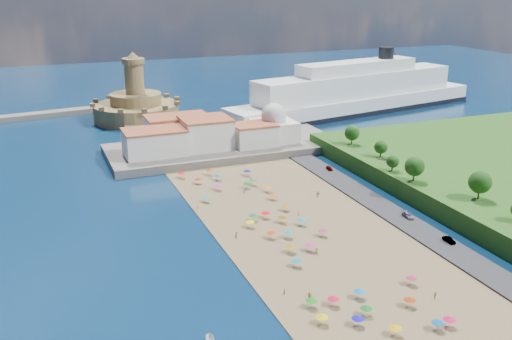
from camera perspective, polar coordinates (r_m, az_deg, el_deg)
name	(u,v)px	position (r m, az deg, el deg)	size (l,w,h in m)	color
ground	(277,227)	(156.14, 2.06, -5.67)	(700.00, 700.00, 0.00)	#071938
terrace	(225,148)	(223.08, -3.16, 2.23)	(90.00, 36.00, 3.00)	#59544C
jetty	(150,133)	(250.44, -10.55, 3.69)	(18.00, 70.00, 2.40)	#59544C
waterfront_buildings	(191,135)	(218.32, -6.50, 3.52)	(57.00, 29.00, 11.00)	silver
domed_building	(274,126)	(226.29, 1.78, 4.45)	(16.00, 16.00, 15.00)	silver
fortress	(136,107)	(277.93, -11.89, 6.23)	(40.00, 40.00, 32.40)	olive
cruise_ship	(356,94)	(292.67, 9.95, 7.49)	(145.74, 46.91, 31.51)	black
beach_parasols	(288,233)	(147.49, 3.25, -6.29)	(30.95, 114.69, 2.20)	gray
beachgoers	(282,228)	(152.67, 2.63, -5.79)	(40.34, 93.65, 1.88)	tan
parked_cars	(391,205)	(171.28, 13.37, -3.45)	(2.18, 66.28, 1.31)	gray
hillside_trees	(443,175)	(173.20, 18.19, -0.51)	(14.17, 108.99, 8.12)	#382314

